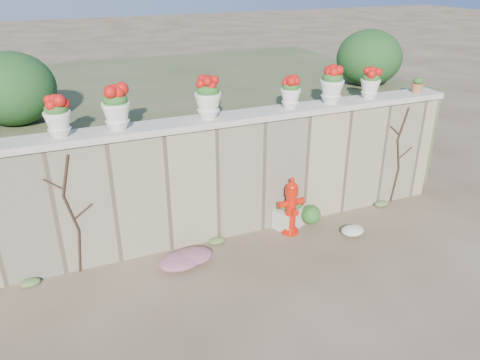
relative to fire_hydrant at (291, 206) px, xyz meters
name	(u,v)px	position (x,y,z in m)	size (l,w,h in m)	color
ground	(285,287)	(-0.80, -1.33, -0.53)	(80.00, 80.00, 0.00)	#4E3B27
stone_wall	(237,178)	(-0.80, 0.47, 0.47)	(8.00, 0.40, 2.00)	gray
wall_cap	(237,118)	(-0.80, 0.47, 1.52)	(8.10, 0.52, 0.10)	beige
raised_fill	(182,123)	(-0.80, 3.67, 0.47)	(9.00, 6.00, 2.00)	#384C23
back_shrub_left	(12,89)	(-4.00, 1.67, 2.02)	(1.30, 1.30, 1.10)	#143814
back_shrub_right	(369,58)	(2.60, 1.67, 2.02)	(1.30, 1.30, 1.10)	#143814
vine_left	(72,214)	(-3.47, 0.25, 0.46)	(0.60, 0.04, 1.91)	black
vine_right	(399,155)	(2.43, 0.25, 0.46)	(0.60, 0.04, 1.91)	black
fire_hydrant	(291,206)	(0.00, 0.00, 0.00)	(0.45, 0.32, 1.05)	red
planter_box	(291,214)	(0.13, 0.22, -0.29)	(0.71, 0.58, 0.51)	beige
green_shrub	(317,213)	(0.50, -0.03, -0.23)	(0.62, 0.56, 0.59)	#1E5119
magenta_clump	(189,256)	(-1.89, -0.20, -0.40)	(0.98, 0.65, 0.26)	#C02684
white_flowers	(352,230)	(0.95, -0.48, -0.43)	(0.54, 0.43, 0.20)	white
urn_pot_0	(57,117)	(-3.45, 0.47, 1.85)	(0.36, 0.36, 0.57)	silver
urn_pot_1	(116,108)	(-2.66, 0.47, 1.89)	(0.40, 0.40, 0.63)	silver
urn_pot_2	(208,98)	(-1.28, 0.47, 1.89)	(0.41, 0.41, 0.64)	silver
urn_pot_3	(291,93)	(0.15, 0.47, 1.83)	(0.33, 0.33, 0.52)	silver
urn_pot_4	(332,85)	(0.95, 0.47, 1.89)	(0.40, 0.40, 0.63)	silver
urn_pot_5	(370,83)	(1.74, 0.47, 1.84)	(0.34, 0.34, 0.54)	silver
terracotta_pot	(417,86)	(2.82, 0.47, 1.70)	(0.22, 0.22, 0.27)	#AF6235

